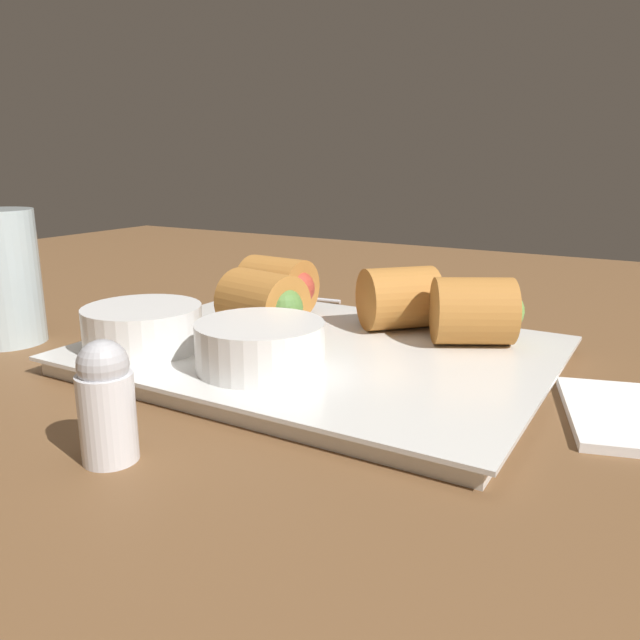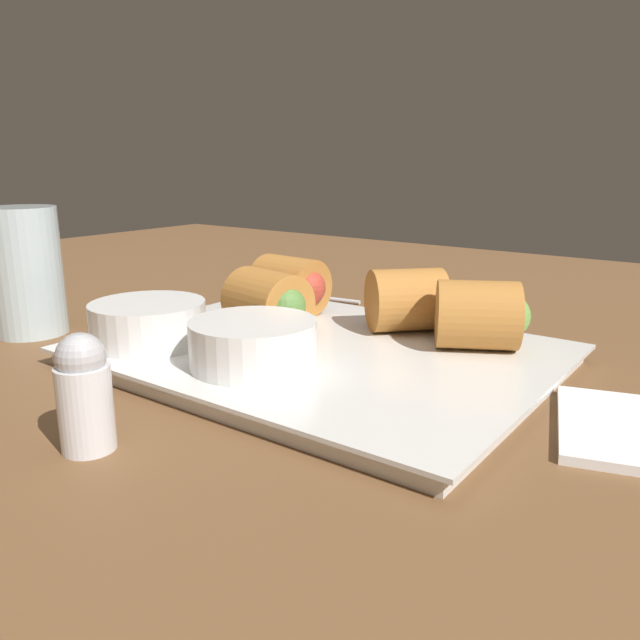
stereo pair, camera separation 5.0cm
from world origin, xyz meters
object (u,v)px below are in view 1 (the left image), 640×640
(dipping_bowl_far, at_px, (143,325))
(spoon, at_px, (369,301))
(dipping_bowl_near, at_px, (260,343))
(serving_plate, at_px, (320,355))
(salt_shaker, at_px, (106,402))
(drinking_glass, at_px, (2,277))

(dipping_bowl_far, bearing_deg, spoon, -103.45)
(spoon, bearing_deg, dipping_bowl_near, 99.11)
(serving_plate, xyz_separation_m, salt_shaker, (0.02, 0.20, 0.03))
(salt_shaker, bearing_deg, serving_plate, -94.72)
(spoon, height_order, drinking_glass, drinking_glass)
(spoon, bearing_deg, salt_shaker, 95.17)
(spoon, bearing_deg, dipping_bowl_far, 76.55)
(spoon, xyz_separation_m, drinking_glass, (0.22, 0.28, 0.05))
(salt_shaker, bearing_deg, spoon, -84.83)
(dipping_bowl_near, relative_size, salt_shaker, 1.34)
(dipping_bowl_near, height_order, salt_shaker, salt_shaker)
(dipping_bowl_far, bearing_deg, drinking_glass, 4.95)
(salt_shaker, bearing_deg, drinking_glass, -23.60)
(serving_plate, height_order, drinking_glass, drinking_glass)
(dipping_bowl_near, relative_size, drinking_glass, 0.78)
(dipping_bowl_near, relative_size, spoon, 0.50)
(drinking_glass, bearing_deg, serving_plate, -162.14)
(dipping_bowl_near, bearing_deg, salt_shaker, 87.16)
(drinking_glass, distance_m, salt_shaker, 0.28)
(drinking_glass, bearing_deg, dipping_bowl_near, -175.54)
(dipping_bowl_far, bearing_deg, serving_plate, -147.71)
(dipping_bowl_far, distance_m, spoon, 0.28)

